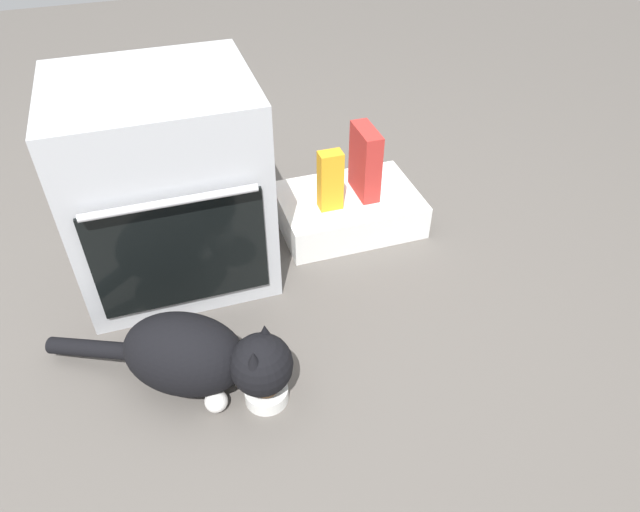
{
  "coord_description": "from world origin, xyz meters",
  "views": [
    {
      "loc": [
        -0.06,
        -1.29,
        1.45
      ],
      "look_at": [
        0.37,
        0.06,
        0.25
      ],
      "focal_mm": 32.28,
      "sensor_mm": 36.0,
      "label": 1
    }
  ],
  "objects_px": {
    "food_bowl": "(266,393)",
    "cereal_box": "(365,162)",
    "oven": "(166,184)",
    "pantry_cabinet": "(348,210)",
    "cat": "(199,356)",
    "juice_carton": "(330,181)"
  },
  "relations": [
    {
      "from": "cat",
      "to": "cereal_box",
      "type": "height_order",
      "value": "cereal_box"
    },
    {
      "from": "food_bowl",
      "to": "cereal_box",
      "type": "xyz_separation_m",
      "value": [
        0.6,
        0.76,
        0.25
      ]
    },
    {
      "from": "oven",
      "to": "cat",
      "type": "distance_m",
      "value": 0.64
    },
    {
      "from": "oven",
      "to": "cat",
      "type": "relative_size",
      "value": 1.02
    },
    {
      "from": "pantry_cabinet",
      "to": "juice_carton",
      "type": "bearing_deg",
      "value": -151.93
    },
    {
      "from": "pantry_cabinet",
      "to": "cat",
      "type": "distance_m",
      "value": 0.96
    },
    {
      "from": "cereal_box",
      "to": "juice_carton",
      "type": "height_order",
      "value": "cereal_box"
    },
    {
      "from": "oven",
      "to": "food_bowl",
      "type": "distance_m",
      "value": 0.8
    },
    {
      "from": "cat",
      "to": "oven",
      "type": "bearing_deg",
      "value": 120.46
    },
    {
      "from": "food_bowl",
      "to": "cat",
      "type": "relative_size",
      "value": 0.18
    },
    {
      "from": "food_bowl",
      "to": "juice_carton",
      "type": "distance_m",
      "value": 0.86
    },
    {
      "from": "pantry_cabinet",
      "to": "cereal_box",
      "type": "relative_size",
      "value": 2.0
    },
    {
      "from": "cat",
      "to": "cereal_box",
      "type": "bearing_deg",
      "value": 71.74
    },
    {
      "from": "cat",
      "to": "cereal_box",
      "type": "xyz_separation_m",
      "value": [
        0.77,
        0.65,
        0.14
      ]
    },
    {
      "from": "food_bowl",
      "to": "cereal_box",
      "type": "distance_m",
      "value": 1.0
    },
    {
      "from": "cat",
      "to": "cereal_box",
      "type": "distance_m",
      "value": 1.02
    },
    {
      "from": "pantry_cabinet",
      "to": "juice_carton",
      "type": "height_order",
      "value": "juice_carton"
    },
    {
      "from": "juice_carton",
      "to": "pantry_cabinet",
      "type": "bearing_deg",
      "value": 28.07
    },
    {
      "from": "cat",
      "to": "food_bowl",
      "type": "bearing_deg",
      "value": -0.0
    },
    {
      "from": "pantry_cabinet",
      "to": "cat",
      "type": "height_order",
      "value": "cat"
    },
    {
      "from": "oven",
      "to": "food_bowl",
      "type": "bearing_deg",
      "value": -77.2
    },
    {
      "from": "oven",
      "to": "pantry_cabinet",
      "type": "relative_size",
      "value": 1.31
    }
  ]
}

